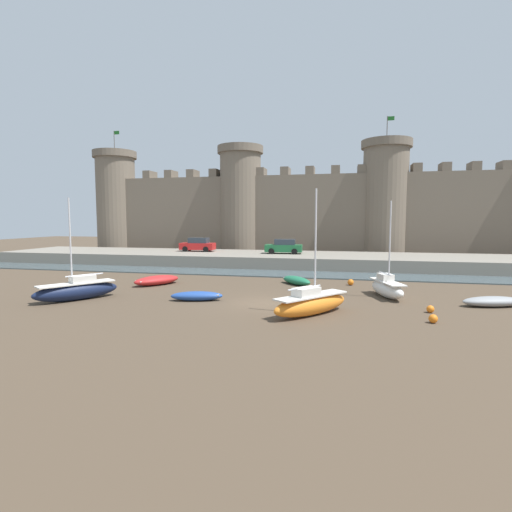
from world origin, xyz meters
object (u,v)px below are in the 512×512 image
Objects in this scene: rowboat_foreground_right at (197,296)px; rowboat_near_channel_left at (296,280)px; rowboat_near_channel_right at (157,280)px; sailboat_foreground_left at (77,290)px; sailboat_foreground_centre at (311,303)px; mooring_buoy_mid_mud at (351,282)px; car_quay_centre_east at (284,247)px; car_quay_centre_west at (198,245)px; mooring_buoy_near_channel at (430,309)px; mooring_buoy_near_shore at (433,319)px; rowboat_midflat_left at (493,301)px; sailboat_midflat_right at (387,287)px.

rowboat_foreground_right is 1.10× the size of rowboat_near_channel_left.
rowboat_near_channel_right is 6.90m from sailboat_foreground_left.
mooring_buoy_mid_mud is at bearing 77.93° from sailboat_foreground_centre.
car_quay_centre_east is (-7.15, 12.49, 1.83)m from mooring_buoy_mid_mud.
mooring_buoy_near_channel is at bearing -44.96° from car_quay_centre_west.
rowboat_near_channel_left is at bearing 13.15° from rowboat_near_channel_right.
rowboat_near_channel_right is 1.18× the size of rowboat_foreground_right.
sailboat_foreground_centre is 23.44m from car_quay_centre_east.
rowboat_near_channel_left is at bearing -46.00° from car_quay_centre_west.
rowboat_foreground_right is at bearing -43.79° from rowboat_near_channel_right.
sailboat_foreground_left reaches higher than rowboat_near_channel_right.
mooring_buoy_near_shore is at bearing -97.86° from mooring_buoy_near_channel.
car_quay_centre_east reaches higher than rowboat_near_channel_right.
rowboat_foreground_right is at bearing 10.95° from sailboat_foreground_left.
sailboat_foreground_centre is 11.23m from rowboat_midflat_left.
sailboat_midflat_right is 19.32m from car_quay_centre_east.
mooring_buoy_mid_mud is at bearing 8.35° from rowboat_near_channel_left.
mooring_buoy_mid_mud is at bearing 143.63° from rowboat_midflat_left.
mooring_buoy_mid_mud is 22.31m from car_quay_centre_west.
sailboat_midflat_right is at bearing 114.59° from mooring_buoy_near_channel.
sailboat_foreground_left is 21.34m from mooring_buoy_near_channel.
sailboat_midflat_right reaches higher than rowboat_near_channel_right.
car_quay_centre_west and car_quay_centre_east have the same top height.
sailboat_midflat_right is 1.85× the size of rowboat_foreground_right.
sailboat_foreground_left is at bearing 177.12° from sailboat_foreground_centre.
sailboat_foreground_left is at bearing -145.16° from rowboat_near_channel_left.
sailboat_foreground_centre is 2.18× the size of rowboat_near_channel_left.
rowboat_near_channel_right reaches higher than rowboat_near_channel_left.
rowboat_near_channel_left is 12.96m from mooring_buoy_near_shore.
rowboat_midflat_left is 10.06m from mooring_buoy_mid_mud.
car_quay_centre_west is at bearing 134.00° from rowboat_near_channel_left.
mooring_buoy_near_shore is 2.34m from mooring_buoy_near_channel.
rowboat_near_channel_left is at bearing -77.21° from car_quay_centre_east.
sailboat_foreground_centre reaches higher than mooring_buoy_near_shore.
sailboat_midflat_right is 0.94× the size of sailboat_foreground_centre.
rowboat_near_channel_right is 16.86m from car_quay_centre_west.
car_quay_centre_east is (7.72, 15.60, 1.68)m from rowboat_near_channel_right.
sailboat_midflat_right is at bearing -60.69° from car_quay_centre_east.
rowboat_foreground_right is at bearing -161.98° from sailboat_midflat_right.
rowboat_foreground_right is 17.83m from rowboat_midflat_left.
sailboat_foreground_left is at bearing -88.52° from car_quay_centre_west.
rowboat_near_channel_right is 1.30× the size of rowboat_near_channel_left.
rowboat_near_channel_right is 19.79m from mooring_buoy_near_channel.
sailboat_midflat_right is 4.58m from mooring_buoy_near_channel.
rowboat_foreground_right is at bearing 163.34° from sailboat_foreground_centre.
car_quay_centre_east is at bearing 63.68° from rowboat_near_channel_right.
sailboat_midflat_right is 1.52× the size of car_quay_centre_west.
sailboat_foreground_left reaches higher than car_quay_centre_west.
rowboat_near_channel_left is at bearing 54.37° from rowboat_foreground_right.
sailboat_foreground_centre is (-4.50, -6.07, 0.01)m from sailboat_midflat_right.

